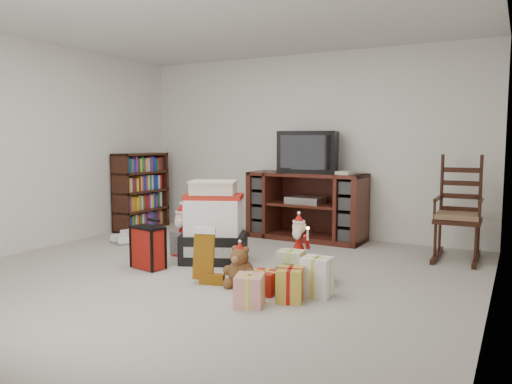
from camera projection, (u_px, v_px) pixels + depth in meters
room at (204, 148)px, 4.74m from camera, size 5.01×5.01×2.51m
tv_stand at (306, 206)px, 6.67m from camera, size 1.58×0.61×0.89m
bookshelf at (141, 193)px, 7.43m from camera, size 0.31×0.93×1.13m
rocking_chair at (458, 222)px, 5.56m from camera, size 0.50×0.81×1.21m
gift_pile at (214, 227)px, 5.42m from camera, size 0.83×0.73×0.87m
red_suitcase at (148, 247)px, 5.12m from camera, size 0.37×0.24×0.52m
stocking at (204, 255)px, 4.61m from camera, size 0.27×0.17×0.53m
teddy_bear at (241, 269)px, 4.50m from camera, size 0.25×0.22×0.37m
santa_figurine at (299, 248)px, 5.07m from camera, size 0.29×0.27×0.59m
mrs_claus_figurine at (182, 237)px, 5.59m from camera, size 0.30×0.29×0.62m
sneaker_pair at (126, 239)px, 6.42m from camera, size 0.43×0.32×0.11m
gift_cluster at (291, 277)px, 4.35m from camera, size 0.75×1.09×0.26m
crt_television at (308, 152)px, 6.62m from camera, size 0.84×0.69×0.55m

